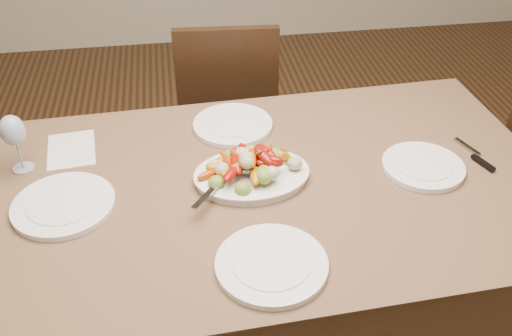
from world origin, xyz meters
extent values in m
cube|color=brown|center=(-0.22, 0.19, 0.38)|extent=(1.88, 1.12, 0.76)
ellipsoid|color=white|center=(-0.23, 0.22, 0.77)|extent=(0.35, 0.27, 0.02)
cylinder|color=white|center=(-0.79, 0.17, 0.77)|extent=(0.29, 0.29, 0.02)
cylinder|color=white|center=(0.31, 0.19, 0.77)|extent=(0.26, 0.26, 0.02)
cylinder|color=white|center=(-0.26, 0.52, 0.77)|extent=(0.28, 0.28, 0.02)
cylinder|color=white|center=(-0.24, -0.15, 0.77)|extent=(0.29, 0.29, 0.02)
cube|color=silver|center=(-0.80, 0.47, 0.76)|extent=(0.17, 0.22, 0.00)
camera|label=1|loc=(-0.43, -1.15, 1.82)|focal=40.00mm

